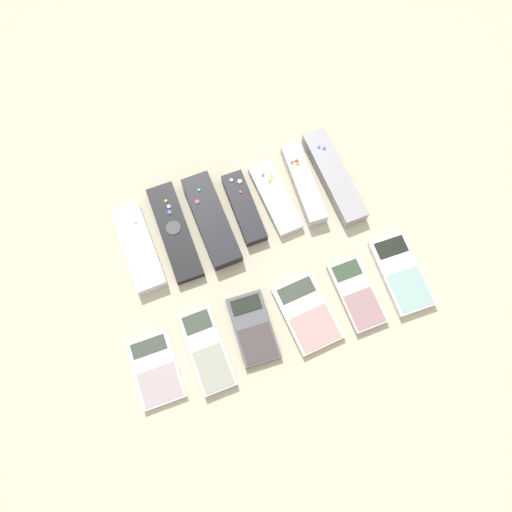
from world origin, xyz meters
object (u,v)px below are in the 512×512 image
Objects in this scene: remote_4 at (275,197)px; remote_5 at (304,184)px; calculator_0 at (156,370)px; calculator_5 at (401,273)px; calculator_2 at (253,328)px; calculator_1 at (207,350)px; remote_2 at (211,220)px; calculator_3 at (307,313)px; remote_3 at (244,208)px; remote_0 at (139,248)px; remote_1 at (175,232)px; calculator_4 at (357,294)px; remote_6 at (334,176)px.

remote_5 is (0.07, 0.01, 0.01)m from remote_4.
calculator_5 reaches higher than calculator_0.
calculator_1 is at bearing -171.98° from calculator_2.
remote_2 is 0.23m from calculator_2.
calculator_3 is (0.11, -0.24, -0.01)m from remote_2.
calculator_2 is (-0.07, -0.24, -0.00)m from remote_3.
remote_1 is (0.08, 0.01, -0.00)m from remote_0.
remote_0 is at bearing -174.75° from remote_5.
calculator_2 is at bearing -57.13° from remote_0.
remote_3 is 0.25m from calculator_3.
calculator_4 is (0.01, -0.25, -0.01)m from remote_5.
calculator_3 is (-0.16, -0.24, -0.01)m from remote_6.
remote_5 is 0.07m from remote_6.
remote_3 is at bearing 178.31° from remote_6.
remote_3 is 1.13× the size of calculator_2.
remote_2 is at bearing 68.63° from calculator_1.
remote_2 and remote_6 have the same top height.
remote_5 reaches higher than remote_1.
remote_4 is at bearing -171.82° from remote_5.
remote_0 is 0.84× the size of remote_6.
calculator_4 is at bearing -40.22° from remote_1.
remote_5 reaches higher than calculator_5.
calculator_0 is at bearing -153.59° from remote_6.
remote_2 reaches higher than remote_4.
remote_5 is at bearing 2.89° from remote_3.
remote_2 and remote_5 have the same top height.
calculator_1 is 1.15× the size of calculator_2.
calculator_5 is (0.50, 0.00, 0.00)m from calculator_0.
remote_4 is 0.13m from remote_6.
calculator_3 is (0.20, -0.00, -0.00)m from calculator_1.
remote_2 is 1.41× the size of calculator_4.
calculator_1 is (-0.09, -0.24, -0.01)m from remote_2.
remote_3 is 0.94× the size of remote_4.
remote_2 is 1.38× the size of calculator_3.
remote_4 reaches higher than calculator_2.
remote_4 is 0.34m from calculator_1.
calculator_1 is at bearing 175.42° from calculator_3.
remote_4 is 0.41m from calculator_0.
remote_1 is 0.45m from calculator_5.
remote_1 is at bearing 4.29° from remote_0.
remote_4 reaches higher than calculator_0.
remote_0 reaches higher than calculator_3.
remote_0 is at bearing -174.41° from remote_1.
remote_1 is at bearing 122.97° from calculator_3.
remote_3 reaches higher than remote_4.
remote_6 is at bearing -0.89° from remote_2.
calculator_4 is (0.30, -0.00, -0.00)m from calculator_1.
calculator_4 is at bearing -85.09° from remote_5.
calculator_2 is (-0.27, -0.23, -0.01)m from remote_6.
calculator_0 is 0.90× the size of calculator_3.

